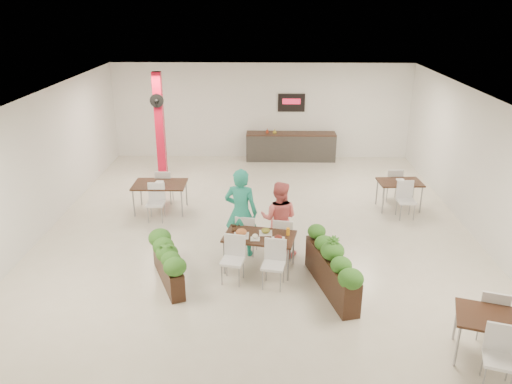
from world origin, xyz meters
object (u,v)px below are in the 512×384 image
Objects in this scene: planter_left at (168,260)px; diner_man at (241,212)px; main_table at (259,241)px; side_table_a at (160,188)px; diner_woman at (279,219)px; side_table_b at (400,186)px; red_column at (160,125)px; service_counter at (291,146)px; side_table_c at (497,325)px; planter_right at (332,265)px.

diner_man is at bearing 41.34° from planter_left.
side_table_a is at bearing 131.44° from main_table.
diner_woman reaches higher than planter_left.
main_table is at bearing -141.63° from side_table_b.
planter_left is at bearing -76.67° from side_table_a.
red_column is 7.10m from side_table_b.
side_table_c is at bearing -75.32° from service_counter.
side_table_c is at bearing 151.51° from diner_man.
planter_right is at bearing -54.85° from red_column.
diner_woman is 3.76m from side_table_a.
red_column reaches higher than service_counter.
diner_man is 2.29m from planter_right.
diner_woman is at bearing -54.65° from red_column.
planter_left is 3.57m from side_table_a.
planter_left is 0.97× the size of side_table_b.
service_counter is 1.89× the size of planter_left.
side_table_c is (2.64, -10.06, 0.13)m from service_counter.
red_column reaches higher than planter_left.
diner_woman is at bearing 124.42° from planter_right.
planter_left is (-1.75, -0.54, -0.15)m from main_table.
diner_man is at bearing -150.70° from side_table_b.
diner_man is 1.87m from planter_left.
side_table_c is (2.22, -1.92, 0.11)m from planter_right.
red_column is 6.31m from planter_left.
main_table is 1.56m from planter_right.
side_table_c is (3.18, -3.32, -0.20)m from diner_woman.
diner_woman is (0.41, 0.65, 0.19)m from main_table.
red_column is at bearing -43.27° from diner_woman.
planter_right is at bearing -87.08° from service_counter.
red_column reaches higher than main_table.
side_table_c is at bearing 145.10° from diner_woman.
red_column is 1.97× the size of side_table_a.
planter_right is 2.94m from side_table_c.
planter_right is at bearing -122.77° from side_table_b.
service_counter is at bearing 82.65° from main_table.
side_table_b is at bearing -129.75° from diner_woman.
diner_man is 1.15× the size of side_table_c.
planter_right reaches higher than main_table.
diner_man reaches higher than main_table.
planter_right is at bearing 152.88° from diner_man.
planter_left is 3.12m from planter_right.
main_table and side_table_c have the same top height.
diner_woman is 4.60m from side_table_c.
planter_left is (-2.16, -1.19, -0.34)m from diner_woman.
planter_right is at bearing 156.70° from side_table_c.
diner_man is at bearing -61.40° from red_column.
planter_right is 1.26× the size of side_table_a.
side_table_a is at bearing 155.42° from side_table_c.
red_column reaches higher than planter_right.
red_column is at bearing 146.62° from side_table_c.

